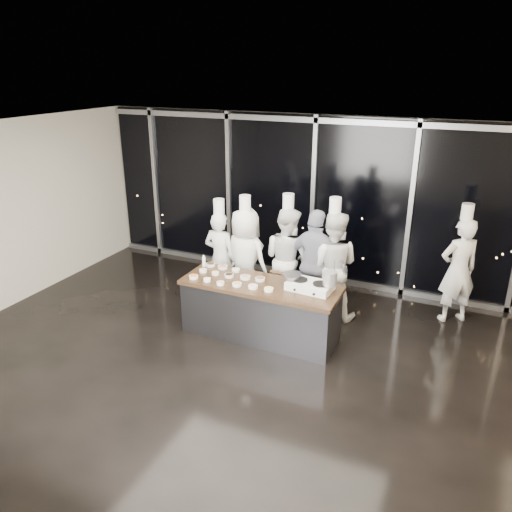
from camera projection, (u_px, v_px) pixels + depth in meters
The scene contains 15 objects.
ground at pixel (235, 364), 7.20m from camera, with size 9.00×9.00×0.00m, color black.
room_shell at pixel (245, 216), 6.32m from camera, with size 9.02×7.02×3.21m.
window_wall at pixel (314, 201), 9.54m from camera, with size 8.90×0.11×3.20m.
demo_counter at pixel (260, 310), 7.80m from camera, with size 2.46×0.86×0.90m.
stove at pixel (310, 286), 7.41m from camera, with size 0.70×0.47×0.14m.
frying_pan at pixel (291, 275), 7.53m from camera, with size 0.51×0.31×0.05m.
stock_pot at pixel (330, 278), 7.22m from camera, with size 0.21×0.21×0.21m, color silver.
prep_bowls at pixel (230, 276), 7.83m from camera, with size 1.41×0.73×0.05m.
squeeze_bottle at pixel (204, 261), 8.26m from camera, with size 0.06×0.06×0.21m.
chef_far_left at pixel (220, 257), 8.80m from camera, with size 0.63×0.43×1.91m.
chef_left at pixel (246, 259), 8.58m from camera, with size 0.98×0.75×2.03m.
chef_center at pixel (287, 258), 8.60m from camera, with size 1.08×0.97×2.05m.
guest at pixel (316, 265), 8.25m from camera, with size 1.14×0.58×1.88m.
chef_right at pixel (332, 265), 8.26m from camera, with size 0.97×0.80×2.08m.
chef_side at pixel (458, 270), 8.13m from camera, with size 0.78×0.72×2.02m.
Camera 1 is at (2.79, -5.49, 4.05)m, focal length 35.00 mm.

